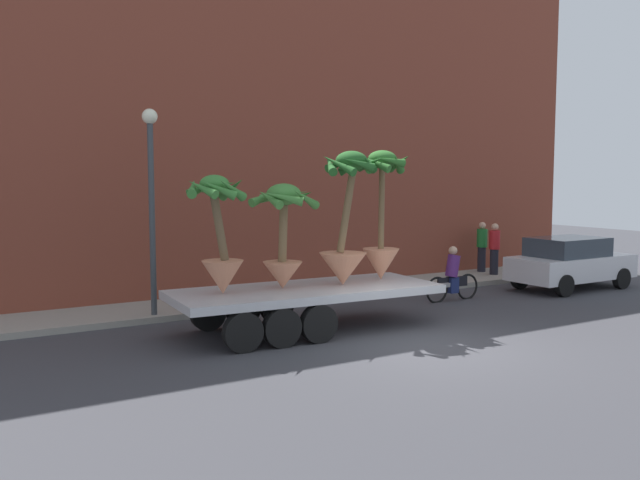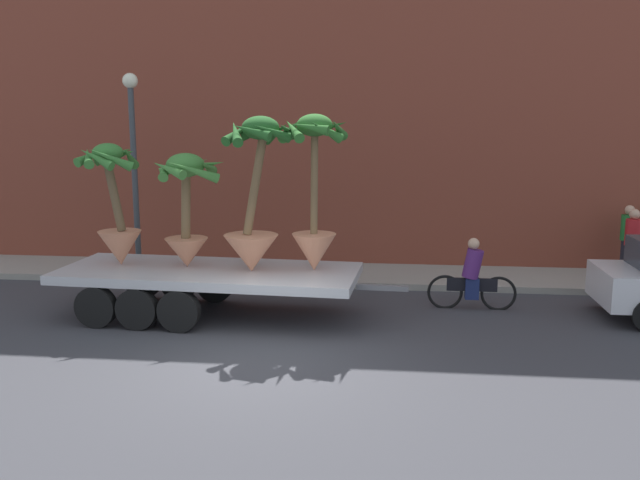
{
  "view_description": "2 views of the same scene",
  "coord_description": "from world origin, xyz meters",
  "px_view_note": "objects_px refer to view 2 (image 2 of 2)",
  "views": [
    {
      "loc": [
        -8.94,
        -10.37,
        3.44
      ],
      "look_at": [
        -0.67,
        3.32,
        1.92
      ],
      "focal_mm": 38.26,
      "sensor_mm": 36.0,
      "label": 1
    },
    {
      "loc": [
        2.13,
        -10.41,
        3.98
      ],
      "look_at": [
        0.6,
        3.46,
        1.43
      ],
      "focal_mm": 38.13,
      "sensor_mm": 36.0,
      "label": 2
    }
  ],
  "objects_px": {
    "potted_palm_extra": "(187,207)",
    "pedestrian_far_left": "(632,244)",
    "potted_palm_front": "(314,197)",
    "street_lamp": "(133,148)",
    "cyclist": "(472,278)",
    "pedestrian_near_gate": "(628,238)",
    "flatbed_trailer": "(197,279)",
    "potted_palm_middle": "(254,208)",
    "potted_palm_rear": "(115,210)"
  },
  "relations": [
    {
      "from": "potted_palm_front",
      "to": "potted_palm_extra",
      "type": "xyz_separation_m",
      "value": [
        -2.57,
        0.07,
        -0.24
      ]
    },
    {
      "from": "potted_palm_front",
      "to": "cyclist",
      "type": "xyz_separation_m",
      "value": [
        3.19,
        1.02,
        -1.77
      ]
    },
    {
      "from": "potted_palm_front",
      "to": "pedestrian_far_left",
      "type": "xyz_separation_m",
      "value": [
        7.12,
        3.33,
        -1.4
      ]
    },
    {
      "from": "flatbed_trailer",
      "to": "potted_palm_extra",
      "type": "distance_m",
      "value": 1.46
    },
    {
      "from": "potted_palm_extra",
      "to": "pedestrian_far_left",
      "type": "distance_m",
      "value": 10.29
    },
    {
      "from": "potted_palm_extra",
      "to": "pedestrian_far_left",
      "type": "xyz_separation_m",
      "value": [
        9.69,
        3.26,
        -1.16
      ]
    },
    {
      "from": "potted_palm_front",
      "to": "potted_palm_extra",
      "type": "distance_m",
      "value": 2.59
    },
    {
      "from": "potted_palm_middle",
      "to": "pedestrian_far_left",
      "type": "height_order",
      "value": "potted_palm_middle"
    },
    {
      "from": "potted_palm_rear",
      "to": "pedestrian_near_gate",
      "type": "relative_size",
      "value": 1.45
    },
    {
      "from": "pedestrian_near_gate",
      "to": "pedestrian_far_left",
      "type": "xyz_separation_m",
      "value": [
        -0.12,
        -0.7,
        0.0
      ]
    },
    {
      "from": "potted_palm_front",
      "to": "street_lamp",
      "type": "xyz_separation_m",
      "value": [
        -4.66,
        2.7,
        0.79
      ]
    },
    {
      "from": "potted_palm_extra",
      "to": "street_lamp",
      "type": "xyz_separation_m",
      "value": [
        -2.09,
        2.63,
        1.03
      ]
    },
    {
      "from": "potted_palm_extra",
      "to": "cyclist",
      "type": "height_order",
      "value": "potted_palm_extra"
    },
    {
      "from": "potted_palm_middle",
      "to": "pedestrian_near_gate",
      "type": "height_order",
      "value": "potted_palm_middle"
    },
    {
      "from": "potted_palm_middle",
      "to": "potted_palm_extra",
      "type": "distance_m",
      "value": 1.46
    },
    {
      "from": "flatbed_trailer",
      "to": "cyclist",
      "type": "height_order",
      "value": "cyclist"
    },
    {
      "from": "flatbed_trailer",
      "to": "pedestrian_near_gate",
      "type": "bearing_deg",
      "value": 23.17
    },
    {
      "from": "pedestrian_near_gate",
      "to": "pedestrian_far_left",
      "type": "height_order",
      "value": "same"
    },
    {
      "from": "potted_palm_extra",
      "to": "pedestrian_far_left",
      "type": "relative_size",
      "value": 1.34
    },
    {
      "from": "flatbed_trailer",
      "to": "street_lamp",
      "type": "height_order",
      "value": "street_lamp"
    },
    {
      "from": "flatbed_trailer",
      "to": "potted_palm_front",
      "type": "relative_size",
      "value": 2.3
    },
    {
      "from": "cyclist",
      "to": "pedestrian_far_left",
      "type": "xyz_separation_m",
      "value": [
        3.92,
        2.31,
        0.37
      ]
    },
    {
      "from": "potted_palm_extra",
      "to": "pedestrian_near_gate",
      "type": "bearing_deg",
      "value": 22.01
    },
    {
      "from": "pedestrian_near_gate",
      "to": "street_lamp",
      "type": "relative_size",
      "value": 0.35
    },
    {
      "from": "potted_palm_rear",
      "to": "potted_palm_middle",
      "type": "bearing_deg",
      "value": -5.83
    },
    {
      "from": "potted_palm_extra",
      "to": "pedestrian_near_gate",
      "type": "xyz_separation_m",
      "value": [
        9.81,
        3.97,
        -1.16
      ]
    },
    {
      "from": "potted_palm_front",
      "to": "potted_palm_extra",
      "type": "bearing_deg",
      "value": 178.5
    },
    {
      "from": "potted_palm_middle",
      "to": "potted_palm_front",
      "type": "bearing_deg",
      "value": 10.83
    },
    {
      "from": "flatbed_trailer",
      "to": "pedestrian_near_gate",
      "type": "distance_m",
      "value": 10.46
    },
    {
      "from": "cyclist",
      "to": "pedestrian_near_gate",
      "type": "relative_size",
      "value": 1.08
    },
    {
      "from": "potted_palm_middle",
      "to": "potted_palm_extra",
      "type": "bearing_deg",
      "value": 168.75
    },
    {
      "from": "pedestrian_far_left",
      "to": "potted_palm_front",
      "type": "bearing_deg",
      "value": -154.92
    },
    {
      "from": "flatbed_trailer",
      "to": "potted_palm_rear",
      "type": "height_order",
      "value": "potted_palm_rear"
    },
    {
      "from": "potted_palm_middle",
      "to": "pedestrian_near_gate",
      "type": "xyz_separation_m",
      "value": [
        8.38,
        4.25,
        -1.19
      ]
    },
    {
      "from": "potted_palm_rear",
      "to": "street_lamp",
      "type": "distance_m",
      "value": 2.9
    },
    {
      "from": "potted_palm_front",
      "to": "street_lamp",
      "type": "bearing_deg",
      "value": 149.94
    },
    {
      "from": "pedestrian_near_gate",
      "to": "street_lamp",
      "type": "distance_m",
      "value": 12.17
    },
    {
      "from": "potted_palm_rear",
      "to": "pedestrian_far_left",
      "type": "xyz_separation_m",
      "value": [
        11.19,
        3.25,
        -1.07
      ]
    },
    {
      "from": "potted_palm_middle",
      "to": "pedestrian_near_gate",
      "type": "bearing_deg",
      "value": 26.91
    },
    {
      "from": "flatbed_trailer",
      "to": "pedestrian_far_left",
      "type": "bearing_deg",
      "value": 19.77
    },
    {
      "from": "pedestrian_near_gate",
      "to": "potted_palm_rear",
      "type": "bearing_deg",
      "value": -160.73
    },
    {
      "from": "potted_palm_front",
      "to": "potted_palm_extra",
      "type": "relative_size",
      "value": 1.33
    },
    {
      "from": "pedestrian_far_left",
      "to": "cyclist",
      "type": "bearing_deg",
      "value": -149.55
    },
    {
      "from": "potted_palm_middle",
      "to": "potted_palm_extra",
      "type": "height_order",
      "value": "potted_palm_middle"
    },
    {
      "from": "potted_palm_rear",
      "to": "potted_palm_front",
      "type": "relative_size",
      "value": 0.81
    },
    {
      "from": "potted_palm_front",
      "to": "pedestrian_far_left",
      "type": "bearing_deg",
      "value": 25.08
    },
    {
      "from": "potted_palm_rear",
      "to": "cyclist",
      "type": "distance_m",
      "value": 7.47
    },
    {
      "from": "potted_palm_middle",
      "to": "pedestrian_far_left",
      "type": "bearing_deg",
      "value": 23.26
    },
    {
      "from": "pedestrian_near_gate",
      "to": "street_lamp",
      "type": "xyz_separation_m",
      "value": [
        -11.9,
        -1.34,
        2.19
      ]
    },
    {
      "from": "street_lamp",
      "to": "cyclist",
      "type": "bearing_deg",
      "value": -12.02
    }
  ]
}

